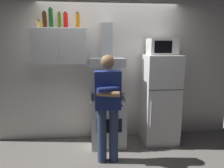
% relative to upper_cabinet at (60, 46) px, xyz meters
% --- Properties ---
extents(ground_plane, '(7.00, 7.00, 0.00)m').
position_rel_upper_cabinet_xyz_m(ground_plane, '(0.85, -0.37, -1.75)').
color(ground_plane, slate).
extents(back_wall_tiled, '(4.80, 0.10, 2.70)m').
position_rel_upper_cabinet_xyz_m(back_wall_tiled, '(0.85, 0.23, -0.40)').
color(back_wall_tiled, silver).
rests_on(back_wall_tiled, ground_plane).
extents(upper_cabinet, '(0.90, 0.37, 0.60)m').
position_rel_upper_cabinet_xyz_m(upper_cabinet, '(0.00, 0.00, 0.00)').
color(upper_cabinet, silver).
extents(stove_oven, '(0.60, 0.62, 0.87)m').
position_rel_upper_cabinet_xyz_m(stove_oven, '(0.80, -0.13, -1.32)').
color(stove_oven, white).
rests_on(stove_oven, ground_plane).
extents(range_hood, '(0.60, 0.44, 0.75)m').
position_rel_upper_cabinet_xyz_m(range_hood, '(0.80, 0.00, -0.15)').
color(range_hood, '#B7BABF').
extents(refrigerator, '(0.60, 0.62, 1.60)m').
position_rel_upper_cabinet_xyz_m(refrigerator, '(1.75, -0.12, -0.95)').
color(refrigerator, silver).
rests_on(refrigerator, ground_plane).
extents(microwave, '(0.48, 0.37, 0.28)m').
position_rel_upper_cabinet_xyz_m(microwave, '(1.75, -0.11, -0.01)').
color(microwave, silver).
rests_on(microwave, refrigerator).
extents(person_standing, '(0.38, 0.33, 1.64)m').
position_rel_upper_cabinet_xyz_m(person_standing, '(0.75, -0.73, -0.85)').
color(person_standing, navy).
rests_on(person_standing, ground_plane).
extents(cooking_pot, '(0.30, 0.20, 0.09)m').
position_rel_upper_cabinet_xyz_m(cooking_pot, '(0.93, -0.24, -0.83)').
color(cooking_pot, '#B7BABF').
rests_on(cooking_pot, stove_oven).
extents(bottle_spice_jar, '(0.06, 0.06, 0.13)m').
position_rel_upper_cabinet_xyz_m(bottle_spice_jar, '(-0.32, -0.02, 0.36)').
color(bottle_spice_jar, gold).
rests_on(bottle_spice_jar, upper_cabinet).
extents(bottle_wine_green, '(0.07, 0.07, 0.32)m').
position_rel_upper_cabinet_xyz_m(bottle_wine_green, '(-0.13, -0.03, 0.45)').
color(bottle_wine_green, '#19471E').
rests_on(bottle_wine_green, upper_cabinet).
extents(bottle_soda_red, '(0.08, 0.08, 0.26)m').
position_rel_upper_cabinet_xyz_m(bottle_soda_red, '(0.11, 0.00, 0.42)').
color(bottle_soda_red, red).
rests_on(bottle_soda_red, upper_cabinet).
extents(bottle_liquor_amber, '(0.07, 0.07, 0.27)m').
position_rel_upper_cabinet_xyz_m(bottle_liquor_amber, '(0.30, 0.03, 0.43)').
color(bottle_liquor_amber, '#B7721E').
rests_on(bottle_liquor_amber, upper_cabinet).
extents(bottle_olive_oil, '(0.06, 0.06, 0.26)m').
position_rel_upper_cabinet_xyz_m(bottle_olive_oil, '(0.00, 0.04, 0.43)').
color(bottle_olive_oil, '#4C6B19').
rests_on(bottle_olive_oil, upper_cabinet).
extents(bottle_rum_dark, '(0.07, 0.07, 0.27)m').
position_rel_upper_cabinet_xyz_m(bottle_rum_dark, '(-0.24, 0.03, 0.43)').
color(bottle_rum_dark, '#47230F').
rests_on(bottle_rum_dark, upper_cabinet).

